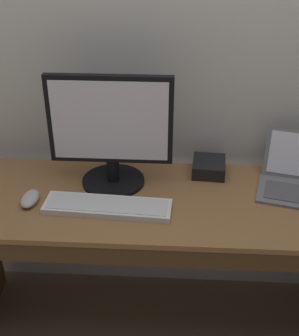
% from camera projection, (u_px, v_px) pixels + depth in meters
% --- Properties ---
extents(ground_plane, '(14.00, 14.00, 0.00)m').
position_uv_depth(ground_plane, '(171.00, 329.00, 2.21)').
color(ground_plane, brown).
extents(back_wall, '(3.97, 0.04, 2.84)m').
position_uv_depth(back_wall, '(182.00, 4.00, 1.79)').
color(back_wall, silver).
rests_on(back_wall, ground).
extents(desk, '(1.84, 0.57, 0.75)m').
position_uv_depth(desk, '(175.00, 242.00, 1.91)').
color(desk, olive).
rests_on(desk, ground).
extents(external_monitor, '(0.49, 0.26, 0.47)m').
position_uv_depth(external_monitor, '(111.00, 131.00, 1.80)').
color(external_monitor, black).
rests_on(external_monitor, desk).
extents(wired_keyboard, '(0.49, 0.16, 0.03)m').
position_uv_depth(wired_keyboard, '(108.00, 206.00, 1.76)').
color(wired_keyboard, white).
rests_on(wired_keyboard, desk).
extents(computer_mouse, '(0.07, 0.12, 0.04)m').
position_uv_depth(computer_mouse, '(30.00, 199.00, 1.80)').
color(computer_mouse, '#B7B7BC').
rests_on(computer_mouse, desk).
extents(external_drive_box, '(0.15, 0.16, 0.06)m').
position_uv_depth(external_drive_box, '(209.00, 167.00, 1.99)').
color(external_drive_box, black).
rests_on(external_drive_box, desk).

